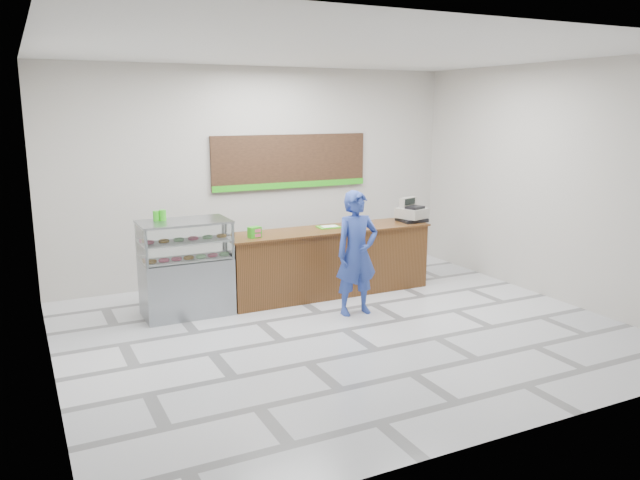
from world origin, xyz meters
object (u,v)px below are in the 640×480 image
display_case (186,267)px  cash_register (412,213)px  customer (357,253)px  sales_counter (328,261)px  serving_tray (329,227)px

display_case → cash_register: 3.75m
cash_register → customer: bearing=-166.9°
sales_counter → customer: (-0.08, -1.02, 0.35)m
display_case → customer: size_ratio=0.77×
sales_counter → customer: 1.08m
cash_register → customer: (-1.58, -0.99, -0.30)m
display_case → cash_register: (3.72, -0.03, 0.50)m
display_case → customer: 2.38m
sales_counter → serving_tray: bearing=62.6°
display_case → cash_register: bearing=-0.4°
sales_counter → display_case: (-2.22, -0.00, 0.16)m
serving_tray → customer: customer is taller
customer → display_case: bearing=155.9°
cash_register → serving_tray: (-1.46, 0.11, -0.13)m
cash_register → sales_counter: bearing=160.0°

